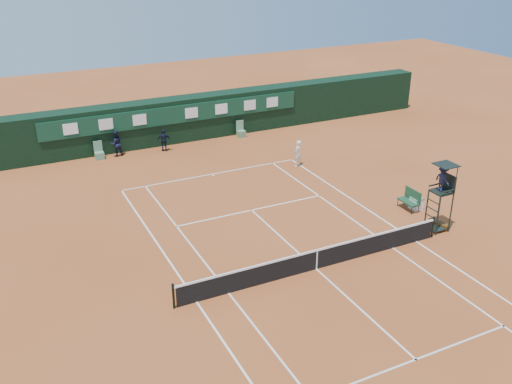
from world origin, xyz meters
The scene contains 14 objects.
ground centered at (0.00, 0.00, 0.00)m, with size 90.00×90.00×0.00m, color #A85327.
court_lines centered at (0.00, 0.00, 0.01)m, with size 11.05×23.85×0.01m.
tennis_net centered at (0.00, 0.00, 0.51)m, with size 12.90×0.10×1.10m.
back_wall centered at (0.00, 18.74, 1.51)m, with size 40.00×1.65×3.00m.
linesman_chair_left centered at (-5.50, 17.48, 0.32)m, with size 0.55×0.50×1.15m.
linesman_chair_right centered at (4.50, 17.48, 0.32)m, with size 0.55×0.50×1.15m.
umpire_chair centered at (7.12, 0.49, 2.46)m, with size 0.96×0.95×3.42m.
player_bench centered at (7.49, 2.89, 0.60)m, with size 0.56×1.20×1.10m.
tennis_bag centered at (7.47, 0.50, 0.14)m, with size 0.33×0.75×0.28m, color black.
cooler centered at (7.79, 2.74, 0.33)m, with size 0.57×0.57×0.65m.
tennis_ball centered at (2.50, 8.33, 0.03)m, with size 0.07×0.07×0.07m, color yellow.
player centered at (5.30, 10.83, 0.82)m, with size 0.60×0.39×1.64m, color white.
ball_kid_left centered at (-4.36, 17.53, 0.84)m, with size 0.82×0.64×1.69m, color black.
ball_kid_right centered at (-1.30, 17.04, 0.75)m, with size 0.88×0.37×1.50m, color black.
Camera 1 is at (-11.58, -17.69, 13.11)m, focal length 40.00 mm.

